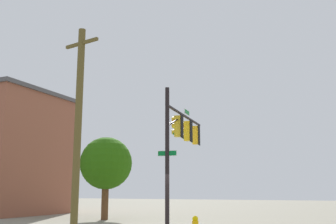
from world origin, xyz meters
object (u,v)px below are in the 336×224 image
Objects in this scene: tree_near at (106,164)px; brick_building at (6,153)px; utility_pole at (78,125)px; signal_pole_assembly at (182,137)px.

brick_building reaches higher than tree_near.
tree_near is at bearing 25.88° from utility_pole.
tree_near is (1.96, 5.93, -1.14)m from signal_pole_assembly.
signal_pole_assembly is 1.31× the size of tree_near.
signal_pole_assembly is 16.35m from brick_building.
utility_pole is 1.64× the size of tree_near.
signal_pole_assembly is at bearing -108.26° from tree_near.
tree_near is 10.23m from brick_building.
brick_building is (1.51, 10.05, 1.20)m from tree_near.
brick_building reaches higher than signal_pole_assembly.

